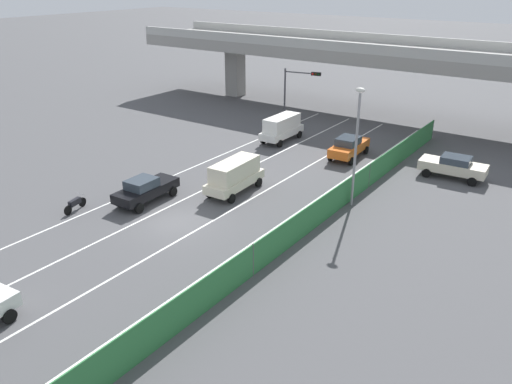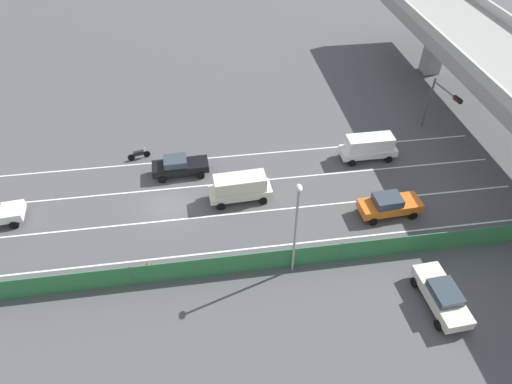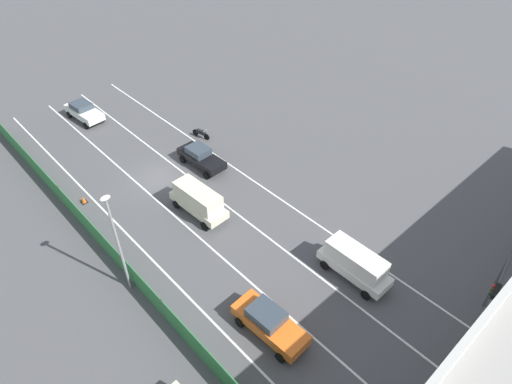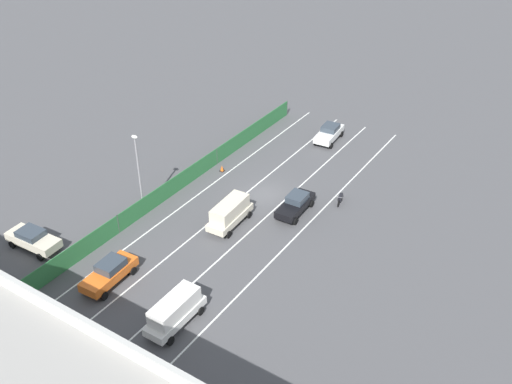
% 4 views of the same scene
% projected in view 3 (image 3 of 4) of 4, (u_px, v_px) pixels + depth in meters
% --- Properties ---
extents(ground_plane, '(300.00, 300.00, 0.00)m').
position_uv_depth(ground_plane, '(160.00, 177.00, 36.54)').
color(ground_plane, '#4C4C4F').
extents(lane_line_left_edge, '(0.14, 45.46, 0.01)m').
position_uv_depth(lane_line_left_edge, '(247.00, 176.00, 36.66)').
color(lane_line_left_edge, silver).
rests_on(lane_line_left_edge, ground).
extents(lane_line_mid_left, '(0.14, 45.46, 0.01)m').
position_uv_depth(lane_line_mid_left, '(213.00, 195.00, 34.80)').
color(lane_line_mid_left, silver).
rests_on(lane_line_mid_left, ground).
extents(lane_line_mid_right, '(0.14, 45.46, 0.01)m').
position_uv_depth(lane_line_mid_right, '(175.00, 216.00, 32.94)').
color(lane_line_mid_right, silver).
rests_on(lane_line_mid_right, ground).
extents(lane_line_right_edge, '(0.14, 45.46, 0.01)m').
position_uv_depth(lane_line_right_edge, '(133.00, 240.00, 31.08)').
color(lane_line_right_edge, silver).
rests_on(lane_line_right_edge, ground).
extents(green_fence, '(0.10, 41.56, 1.75)m').
position_uv_depth(green_fence, '(105.00, 245.00, 29.53)').
color(green_fence, '#2D753D').
rests_on(green_fence, ground).
extents(car_van_cream, '(2.17, 4.93, 2.23)m').
position_uv_depth(car_van_cream, '(198.00, 200.00, 32.46)').
color(car_van_cream, beige).
rests_on(car_van_cream, ground).
extents(car_van_white, '(1.95, 4.83, 2.23)m').
position_uv_depth(car_van_white, '(355.00, 263.00, 27.83)').
color(car_van_white, silver).
rests_on(car_van_white, ground).
extents(car_sedan_black, '(2.07, 4.67, 1.67)m').
position_uv_depth(car_sedan_black, '(201.00, 157.00, 37.24)').
color(car_sedan_black, black).
rests_on(car_sedan_black, ground).
extents(car_hatchback_white, '(2.32, 4.63, 1.69)m').
position_uv_depth(car_hatchback_white, '(84.00, 111.00, 43.06)').
color(car_hatchback_white, silver).
rests_on(car_hatchback_white, ground).
extents(car_taxi_orange, '(2.17, 4.74, 1.77)m').
position_uv_depth(car_taxi_orange, '(269.00, 322.00, 24.87)').
color(car_taxi_orange, orange).
rests_on(car_taxi_orange, ground).
extents(motorcycle, '(0.70, 1.92, 0.93)m').
position_uv_depth(motorcycle, '(201.00, 133.00, 40.86)').
color(motorcycle, black).
rests_on(motorcycle, ground).
extents(traffic_light, '(3.77, 0.89, 5.01)m').
position_uv_depth(traffic_light, '(498.00, 282.00, 23.74)').
color(traffic_light, '#47474C').
rests_on(traffic_light, ground).
extents(street_lamp, '(0.60, 0.36, 7.57)m').
position_uv_depth(street_lamp, '(116.00, 237.00, 25.00)').
color(street_lamp, gray).
rests_on(street_lamp, ground).
extents(traffic_cone, '(0.47, 0.47, 0.61)m').
position_uv_depth(traffic_cone, '(83.00, 200.00, 33.95)').
color(traffic_cone, orange).
rests_on(traffic_cone, ground).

